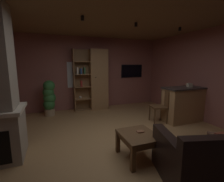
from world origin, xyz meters
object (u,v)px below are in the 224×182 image
Objects in this scene: coffee_table at (138,139)px; dining_chair at (161,104)px; bookshelf_cabinet at (96,80)px; potted_floor_plant at (49,97)px; wall_mounted_tv at (132,71)px; leather_couch at (216,161)px; kitchen_bar_counter at (186,104)px; tissue_box at (189,85)px; table_book_0 at (140,132)px.

dining_chair is (1.51, 1.32, 0.17)m from coffee_table.
bookshelf_cabinet is 1.89× the size of potted_floor_plant.
leather_couch is at bearing -102.26° from wall_mounted_tv.
kitchen_bar_counter is 0.56m from tissue_box.
potted_floor_plant reaches higher than dining_chair.
leather_couch is at bearing -81.86° from bookshelf_cabinet.
dining_chair is 3.47m from potted_floor_plant.
bookshelf_cabinet is at bearing 135.34° from tissue_box.
kitchen_bar_counter is 1.51× the size of dining_chair.
tissue_box is 0.99× the size of table_book_0.
coffee_table is 2.01m from dining_chair.
potted_floor_plant is (-1.54, 3.04, 0.14)m from table_book_0.
table_book_0 is at bearing -91.58° from bookshelf_cabinet.
potted_floor_plant is (-2.23, 3.97, 0.31)m from leather_couch.
kitchen_bar_counter is 2.55m from leather_couch.
dining_chair is (-0.75, 0.16, 0.03)m from kitchen_bar_counter.
coffee_table is at bearing -152.67° from kitchen_bar_counter.
bookshelf_cabinet is at bearing 124.19° from dining_chair.
coffee_table is (-0.15, -3.31, -0.72)m from bookshelf_cabinet.
dining_chair is (0.75, 2.20, 0.23)m from leather_couch.
bookshelf_cabinet is 1.28× the size of leather_couch.
potted_floor_plant is 1.26× the size of wall_mounted_tv.
table_book_0 is 1.93m from dining_chair.
tissue_box reaches higher than dining_chair.
bookshelf_cabinet reaches higher than coffee_table.
bookshelf_cabinet is 18.10× the size of tissue_box.
coffee_table is 0.75× the size of wall_mounted_tv.
kitchen_bar_counter is at bearing 53.71° from leather_couch.
dining_chair is 0.80× the size of potted_floor_plant.
bookshelf_cabinet is at bearing 88.42° from table_book_0.
kitchen_bar_counter is 0.81× the size of leather_couch.
leather_couch is 1.87× the size of wall_mounted_tv.
kitchen_bar_counter is at bearing -45.60° from bookshelf_cabinet.
leather_couch is (-1.58, -2.04, -0.76)m from tissue_box.
leather_couch is 4.64m from wall_mounted_tv.
potted_floor_plant reaches higher than kitchen_bar_counter.
potted_floor_plant is (-1.48, 3.09, 0.24)m from coffee_table.
bookshelf_cabinet reaches higher than leather_couch.
wall_mounted_tv is (1.56, 0.21, 0.29)m from bookshelf_cabinet.
wall_mounted_tv reaches higher than kitchen_bar_counter.
leather_couch is 1.85× the size of dining_chair.
potted_floor_plant reaches higher than leather_couch.
dining_chair is (-0.83, 0.16, -0.53)m from tissue_box.
table_book_0 is at bearing -63.15° from potted_floor_plant.
tissue_box is at bearing -75.28° from wall_mounted_tv.
table_book_0 is (-0.09, -3.27, -0.62)m from bookshelf_cabinet.
coffee_table is 5.62× the size of table_book_0.
tissue_box is 0.13× the size of wall_mounted_tv.
table_book_0 is (-2.27, -1.11, -0.60)m from tissue_box.
potted_floor_plant reaches higher than coffee_table.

